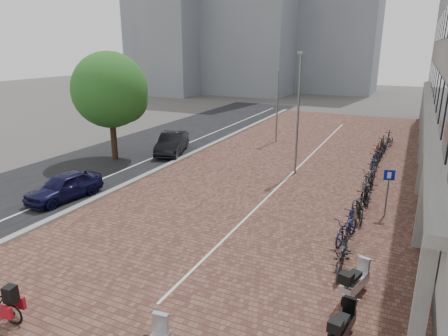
% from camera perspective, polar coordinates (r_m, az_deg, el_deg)
% --- Properties ---
extents(ground, '(140.00, 140.00, 0.00)m').
position_cam_1_polar(ground, '(15.36, -9.86, -10.61)').
color(ground, '#474442').
rests_on(ground, ground).
extents(plaza_brick, '(14.50, 42.00, 0.04)m').
position_cam_1_polar(plaza_brick, '(24.80, 10.20, 0.23)').
color(plaza_brick, brown).
rests_on(plaza_brick, ground).
extents(street_asphalt, '(8.00, 50.00, 0.03)m').
position_cam_1_polar(street_asphalt, '(29.50, -10.83, 2.89)').
color(street_asphalt, black).
rests_on(street_asphalt, ground).
extents(curb, '(0.35, 42.00, 0.14)m').
position_cam_1_polar(curb, '(27.41, -4.22, 2.21)').
color(curb, gray).
rests_on(curb, ground).
extents(lane_line, '(0.12, 44.00, 0.00)m').
position_cam_1_polar(lane_line, '(28.38, -7.56, 2.52)').
color(lane_line, white).
rests_on(lane_line, street_asphalt).
extents(parking_line, '(0.10, 30.00, 0.00)m').
position_cam_1_polar(parking_line, '(24.74, 10.65, 0.23)').
color(parking_line, white).
rests_on(parking_line, plaza_brick).
extents(car_navy, '(1.96, 3.92, 1.28)m').
position_cam_1_polar(car_navy, '(20.53, -21.80, -2.46)').
color(car_navy, black).
rests_on(car_navy, ground).
extents(car_dark, '(2.88, 4.60, 1.43)m').
position_cam_1_polar(car_dark, '(27.48, -7.39, 3.54)').
color(car_dark, black).
rests_on(car_dark, ground).
extents(scooter_front, '(0.92, 1.67, 1.09)m').
position_cam_1_polar(scooter_front, '(12.62, 18.14, -15.01)').
color(scooter_front, '#BCBCC2').
rests_on(scooter_front, ground).
extents(scooter_mid, '(0.67, 1.52, 1.01)m').
position_cam_1_polar(scooter_mid, '(10.94, 16.50, -20.61)').
color(scooter_mid, black).
rests_on(scooter_mid, ground).
extents(parking_sign, '(0.44, 0.14, 2.11)m').
position_cam_1_polar(parking_sign, '(18.23, 22.31, -2.44)').
color(parking_sign, slate).
rests_on(parking_sign, ground).
extents(lamp_near, '(0.12, 0.12, 6.71)m').
position_cam_1_polar(lamp_near, '(22.57, 10.48, 7.30)').
color(lamp_near, slate).
rests_on(lamp_near, ground).
extents(lamp_far, '(0.12, 0.12, 5.38)m').
position_cam_1_polar(lamp_far, '(30.39, 7.57, 8.61)').
color(lamp_far, slate).
rests_on(lamp_far, ground).
extents(street_tree, '(4.67, 4.67, 6.79)m').
position_cam_1_polar(street_tree, '(26.10, -15.56, 10.38)').
color(street_tree, '#382619').
rests_on(street_tree, ground).
extents(bike_row, '(1.43, 21.43, 1.05)m').
position_cam_1_polar(bike_row, '(22.65, 20.32, -0.85)').
color(bike_row, black).
rests_on(bike_row, ground).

